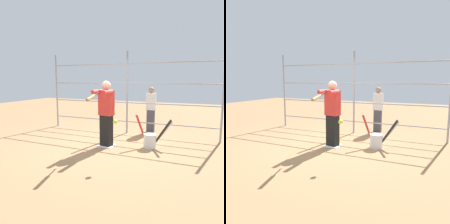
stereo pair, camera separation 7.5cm
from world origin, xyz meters
TOP-DOWN VIEW (x-y plane):
  - ground_plane at (0.00, 0.00)m, footprint 24.00×24.00m
  - home_plate at (0.00, 0.00)m, footprint 0.40×0.40m
  - fence_backstop at (0.00, -1.60)m, footprint 5.69×0.06m
  - batter at (0.00, 0.02)m, footprint 0.44×0.65m
  - baseball_bat_swinging at (-0.12, 0.98)m, footprint 0.24×0.88m
  - softball_in_flight at (-0.69, 1.04)m, footprint 0.10×0.10m
  - bat_bucket at (-1.12, -0.35)m, footprint 0.96×0.51m
  - bystander_behind_fence at (-0.69, -2.07)m, footprint 0.31×0.19m

SIDE VIEW (x-z plane):
  - ground_plane at x=0.00m, z-range 0.00..0.00m
  - home_plate at x=0.00m, z-range 0.00..0.02m
  - bat_bucket at x=-1.12m, z-range -0.20..0.65m
  - bystander_behind_fence at x=-0.69m, z-range 0.03..1.55m
  - softball_in_flight at x=-0.69m, z-range 0.85..0.95m
  - batter at x=0.00m, z-range 0.07..1.81m
  - fence_backstop at x=0.00m, z-range 0.00..2.67m
  - baseball_bat_swinging at x=-0.12m, z-range 1.32..1.46m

